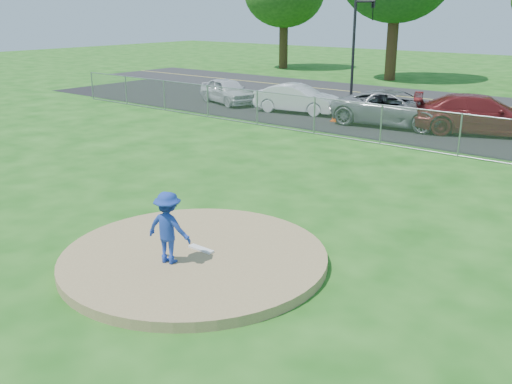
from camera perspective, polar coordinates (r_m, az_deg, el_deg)
ground at (r=19.72m, az=14.78°, el=2.79°), size 120.00×120.00×0.00m
pitchers_mound at (r=11.75m, az=-6.18°, el=-6.52°), size 5.40×5.40×0.20m
pitching_rubber at (r=11.83m, az=-5.51°, el=-5.69°), size 0.60×0.15×0.04m
chain_link_fence at (r=21.35m, az=17.20°, el=5.79°), size 40.00×0.06×1.50m
parking_lot at (r=25.66m, az=20.89°, el=5.64°), size 50.00×8.00×0.01m
traffic_signal_left at (r=33.79m, az=10.13°, el=14.96°), size 1.28×0.20×5.60m
pitcher at (r=11.11m, az=-8.75°, el=-3.54°), size 1.02×0.73×1.43m
traffic_cone at (r=26.47m, az=7.96°, el=7.76°), size 0.36×0.36×0.69m
parked_car_silver at (r=31.30m, az=-2.88°, el=10.07°), size 4.27×2.77×1.35m
parked_car_white at (r=28.49m, az=4.12°, el=9.30°), size 4.40×2.22×1.38m
parked_car_gray at (r=25.88m, az=13.77°, el=8.12°), size 5.71×3.17×1.51m
parked_car_darkred at (r=25.23m, az=21.61°, el=7.21°), size 5.88×4.11×1.58m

